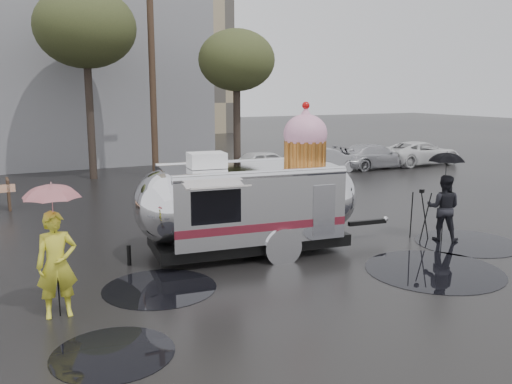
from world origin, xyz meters
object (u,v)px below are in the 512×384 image
person_right (443,208)px  person_left (57,265)px  tripod (421,211)px  airstream_trailer (252,200)px

person_right → person_left: bearing=51.5°
person_left → tripod: 9.05m
airstream_trailer → tripod: bearing=-6.1°
airstream_trailer → person_right: bearing=-8.3°
person_left → person_right: 9.50m
airstream_trailer → person_right: (4.86, -1.30, -0.42)m
airstream_trailer → person_right: size_ratio=3.93×
airstream_trailer → person_left: size_ratio=3.64×
person_left → tripod: bearing=8.0°
person_right → airstream_trailer: bearing=33.1°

